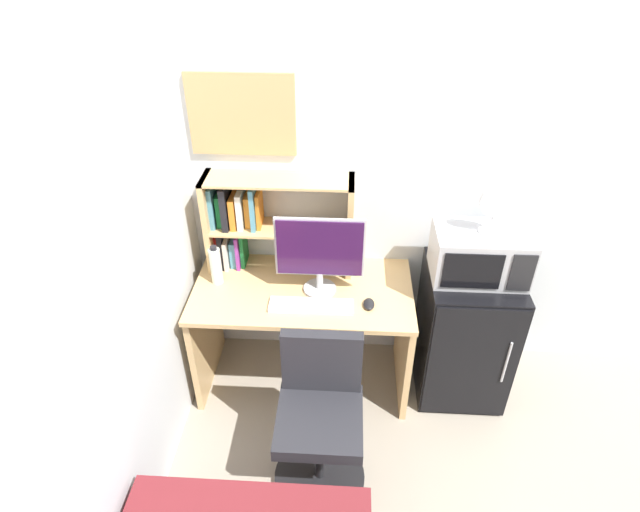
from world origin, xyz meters
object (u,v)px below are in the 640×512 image
(keyboard, at_px, (311,306))
(desk_fan, at_px, (495,207))
(desk_chair, at_px, (320,423))
(monitor, at_px, (320,252))
(wall_corkboard, at_px, (242,115))
(water_bottle, at_px, (216,266))
(microwave, at_px, (480,254))
(computer_mouse, at_px, (369,304))
(mini_fridge, at_px, (464,332))
(hutch_bookshelf, at_px, (256,220))

(keyboard, relative_size, desk_fan, 1.70)
(desk_fan, height_order, desk_chair, desk_fan)
(monitor, distance_m, wall_corkboard, 0.83)
(water_bottle, height_order, desk_chair, water_bottle)
(water_bottle, height_order, microwave, microwave)
(keyboard, height_order, computer_mouse, computer_mouse)
(keyboard, xyz_separation_m, computer_mouse, (0.31, 0.03, 0.00))
(water_bottle, height_order, mini_fridge, water_bottle)
(mini_fridge, bearing_deg, wall_corkboard, 167.39)
(monitor, height_order, desk_fan, desk_fan)
(mini_fridge, height_order, desk_fan, desk_fan)
(hutch_bookshelf, relative_size, desk_fan, 3.13)
(water_bottle, xyz_separation_m, microwave, (1.44, -0.00, 0.14))
(desk_chair, xyz_separation_m, wall_corkboard, (-0.47, 0.97, 1.22))
(desk_fan, relative_size, desk_chair, 0.31)
(computer_mouse, distance_m, water_bottle, 0.88)
(microwave, height_order, wall_corkboard, wall_corkboard)
(water_bottle, bearing_deg, monitor, -3.76)
(computer_mouse, xyz_separation_m, microwave, (0.58, 0.16, 0.24))
(keyboard, height_order, desk_fan, desk_fan)
(hutch_bookshelf, xyz_separation_m, keyboard, (0.34, -0.38, -0.30))
(mini_fridge, bearing_deg, hutch_bookshelf, 171.01)
(hutch_bookshelf, height_order, monitor, hutch_bookshelf)
(mini_fridge, bearing_deg, keyboard, -168.05)
(monitor, distance_m, desk_chair, 0.88)
(keyboard, xyz_separation_m, water_bottle, (-0.55, 0.19, 0.10))
(computer_mouse, xyz_separation_m, desk_fan, (0.60, 0.16, 0.53))
(microwave, distance_m, wall_corkboard, 1.46)
(monitor, distance_m, water_bottle, 0.61)
(hutch_bookshelf, relative_size, water_bottle, 3.42)
(monitor, xyz_separation_m, microwave, (0.86, 0.04, -0.01))
(monitor, bearing_deg, desk_chair, -86.45)
(microwave, bearing_deg, monitor, -177.61)
(mini_fridge, relative_size, microwave, 1.67)
(monitor, bearing_deg, hutch_bookshelf, 148.79)
(keyboard, distance_m, computer_mouse, 0.31)
(water_bottle, distance_m, desk_chair, 1.03)
(water_bottle, distance_m, desk_fan, 1.53)
(hutch_bookshelf, relative_size, desk_chair, 0.96)
(hutch_bookshelf, bearing_deg, microwave, -8.86)
(monitor, relative_size, mini_fridge, 0.58)
(desk_fan, xyz_separation_m, wall_corkboard, (-1.30, 0.29, 0.35))
(monitor, bearing_deg, microwave, 2.39)
(keyboard, bearing_deg, mini_fridge, 11.95)
(computer_mouse, bearing_deg, hutch_bookshelf, 151.30)
(keyboard, height_order, desk_chair, desk_chair)
(hutch_bookshelf, xyz_separation_m, water_bottle, (-0.21, -0.19, -0.20))
(keyboard, relative_size, mini_fridge, 0.54)
(monitor, bearing_deg, keyboard, -103.16)
(microwave, bearing_deg, wall_corkboard, 167.52)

